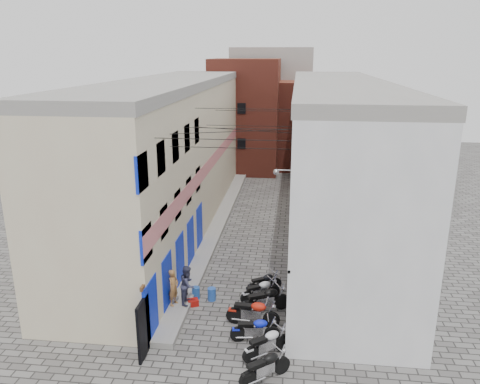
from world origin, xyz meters
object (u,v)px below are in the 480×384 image
at_px(motorcycle_a, 265,366).
at_px(person_b, 188,285).
at_px(motorcycle_c, 255,328).
at_px(water_jug_near, 212,294).
at_px(red_crate, 193,303).
at_px(motorcycle_f, 260,290).
at_px(water_jug_far, 196,293).
at_px(motorcycle_d, 253,311).
at_px(motorcycle_e, 266,299).
at_px(motorcycle_g, 264,282).
at_px(person_a, 173,287).
at_px(motorcycle_b, 267,342).

xyz_separation_m(motorcycle_a, person_b, (-3.58, 4.24, 0.52)).
distance_m(motorcycle_c, water_jug_near, 3.57).
bearing_deg(water_jug_near, red_crate, -142.06).
distance_m(motorcycle_f, person_b, 3.20).
distance_m(motorcycle_c, water_jug_far, 4.09).
bearing_deg(motorcycle_a, motorcycle_d, 153.59).
height_order(motorcycle_e, motorcycle_g, motorcycle_e).
bearing_deg(motorcycle_f, motorcycle_e, -13.55).
height_order(motorcycle_a, motorcycle_f, motorcycle_a).
xyz_separation_m(motorcycle_f, red_crate, (-2.86, -0.74, -0.40)).
relative_size(person_a, water_jug_far, 2.93).
xyz_separation_m(motorcycle_c, motorcycle_g, (0.08, 3.83, -0.04)).
distance_m(water_jug_far, red_crate, 0.63).
bearing_deg(motorcycle_c, water_jug_far, -142.40).
distance_m(motorcycle_f, water_jug_near, 2.16).
distance_m(motorcycle_e, motorcycle_f, 0.94).
distance_m(person_a, person_b, 0.61).
bearing_deg(water_jug_near, person_b, -138.90).
relative_size(water_jug_near, red_crate, 1.24).
relative_size(person_b, water_jug_near, 2.96).
bearing_deg(motorcycle_f, motorcycle_a, -24.92).
bearing_deg(motorcycle_b, motorcycle_g, 146.58).
height_order(motorcycle_d, water_jug_near, motorcycle_d).
bearing_deg(person_b, water_jug_near, -46.12).
xyz_separation_m(water_jug_near, red_crate, (-0.73, -0.57, -0.14)).
height_order(motorcycle_e, person_a, person_a).
distance_m(motorcycle_a, person_b, 5.57).
bearing_deg(red_crate, water_jug_far, 90.00).
xyz_separation_m(motorcycle_g, person_a, (-3.69, -1.98, 0.53)).
bearing_deg(water_jug_far, motorcycle_b, -47.97).
bearing_deg(person_a, motorcycle_d, -86.21).
distance_m(motorcycle_d, motorcycle_f, 1.95).
bearing_deg(motorcycle_a, motorcycle_e, 144.90).
relative_size(motorcycle_c, motorcycle_e, 0.87).
bearing_deg(motorcycle_d, motorcycle_e, 162.98).
bearing_deg(motorcycle_b, water_jug_near, 177.14).
distance_m(motorcycle_d, water_jug_far, 3.28).
xyz_separation_m(motorcycle_b, water_jug_far, (-3.40, 3.77, -0.31)).
xyz_separation_m(water_jug_far, red_crate, (0.00, -0.62, -0.13)).
bearing_deg(motorcycle_g, water_jug_far, -104.55).
xyz_separation_m(motorcycle_c, red_crate, (-2.89, 2.26, -0.40)).
distance_m(motorcycle_d, person_b, 3.06).
distance_m(motorcycle_a, motorcycle_f, 5.21).
height_order(motorcycle_b, motorcycle_c, motorcycle_b).
height_order(water_jug_near, red_crate, water_jug_near).
height_order(motorcycle_e, motorcycle_f, motorcycle_e).
bearing_deg(person_b, red_crate, -34.34).
distance_m(motorcycle_c, motorcycle_g, 3.83).
bearing_deg(water_jug_near, motorcycle_e, -16.57).
bearing_deg(motorcycle_a, water_jug_far, 175.20).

